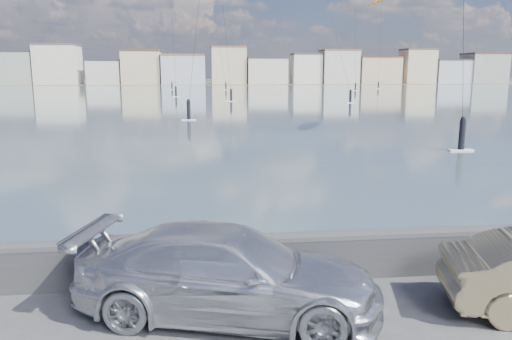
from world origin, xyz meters
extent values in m
cube|color=#3B4F5D|center=(0.00, 91.50, 0.01)|extent=(500.00, 177.00, 0.00)
cube|color=#4C473D|center=(0.00, 200.00, 0.01)|extent=(500.00, 60.00, 0.00)
cube|color=#28282B|center=(0.00, 2.70, 0.45)|extent=(400.00, 0.35, 0.90)
cylinder|color=#28282B|center=(0.00, 2.70, 0.90)|extent=(400.00, 0.36, 0.36)
cube|color=gray|center=(-66.00, 186.00, 5.75)|extent=(13.00, 11.00, 11.50)
cube|color=#2D2D33|center=(-66.00, 186.00, 11.80)|extent=(13.26, 11.22, 0.60)
cube|color=beige|center=(-51.50, 186.00, 7.00)|extent=(15.00, 12.00, 14.00)
cube|color=#4C423D|center=(-51.50, 186.00, 14.30)|extent=(15.30, 12.24, 0.60)
cube|color=beige|center=(-35.00, 186.00, 4.25)|extent=(12.00, 10.00, 8.50)
cube|color=#2D2D33|center=(-35.00, 186.00, 8.80)|extent=(12.24, 10.20, 0.60)
cube|color=beige|center=(-21.50, 186.00, 6.00)|extent=(14.00, 11.00, 12.00)
cube|color=#562D23|center=(-21.50, 186.00, 12.30)|extent=(14.28, 11.22, 0.60)
cube|color=#B2B7C6|center=(-6.00, 186.00, 5.25)|extent=(16.00, 13.00, 10.50)
cube|color=brown|center=(-6.00, 186.00, 10.80)|extent=(16.32, 13.26, 0.60)
cube|color=beige|center=(11.00, 186.00, 6.75)|extent=(13.00, 10.00, 13.50)
cube|color=brown|center=(11.00, 186.00, 13.80)|extent=(13.26, 10.20, 0.60)
cube|color=beige|center=(25.50, 186.00, 4.75)|extent=(15.00, 12.00, 9.50)
cube|color=#383330|center=(25.50, 186.00, 9.80)|extent=(15.30, 12.24, 0.60)
cube|color=silver|center=(41.00, 186.00, 5.50)|extent=(11.00, 9.00, 11.00)
cube|color=#4C423D|center=(41.00, 186.00, 11.30)|extent=(11.22, 9.18, 0.60)
cube|color=beige|center=(54.00, 186.00, 6.25)|extent=(14.00, 11.00, 12.50)
cube|color=brown|center=(54.00, 186.00, 12.80)|extent=(14.28, 11.22, 0.60)
cube|color=#CCB293|center=(69.50, 186.00, 5.00)|extent=(16.00, 12.00, 10.00)
cube|color=#562D23|center=(69.50, 186.00, 10.30)|extent=(16.32, 12.24, 0.60)
cube|color=beige|center=(86.00, 186.00, 6.50)|extent=(12.00, 10.00, 13.00)
cube|color=#4C423D|center=(86.00, 186.00, 13.30)|extent=(12.24, 10.20, 0.60)
cube|color=#B2B7C6|center=(99.50, 186.00, 4.50)|extent=(14.00, 11.00, 9.00)
cube|color=#383330|center=(99.50, 186.00, 9.30)|extent=(14.28, 11.22, 0.60)
cube|color=gray|center=(114.00, 186.00, 5.75)|extent=(15.00, 12.00, 11.50)
cube|color=#562D23|center=(114.00, 186.00, 11.80)|extent=(15.30, 12.24, 0.60)
imported|color=silver|center=(0.18, 1.26, 0.82)|extent=(6.04, 3.67, 1.64)
cube|color=white|center=(6.54, 122.42, 0.05)|extent=(1.40, 0.42, 0.08)
cylinder|color=black|center=(6.54, 122.42, 0.95)|extent=(0.36, 0.36, 1.70)
sphere|color=black|center=(6.54, 122.42, 1.85)|extent=(0.28, 0.28, 0.28)
cylinder|color=black|center=(4.80, 128.97, 14.37)|extent=(3.53, 13.13, 26.16)
cube|color=white|center=(-4.57, 86.54, 0.05)|extent=(1.40, 0.42, 0.08)
cylinder|color=black|center=(-4.57, 86.54, 0.95)|extent=(0.36, 0.36, 1.70)
sphere|color=black|center=(-4.57, 86.54, 1.85)|extent=(0.28, 0.28, 0.28)
cylinder|color=black|center=(-5.29, 92.99, 17.91)|extent=(1.47, 12.95, 33.22)
cylinder|color=black|center=(56.50, 82.65, 14.70)|extent=(1.16, 12.05, 26.81)
cube|color=white|center=(38.09, 113.76, 0.05)|extent=(1.40, 0.42, 0.08)
cylinder|color=black|center=(38.09, 113.76, 0.95)|extent=(0.36, 0.36, 1.70)
sphere|color=black|center=(38.09, 113.76, 1.85)|extent=(0.28, 0.28, 0.28)
cylinder|color=black|center=(39.61, 120.65, 17.44)|extent=(3.07, 13.82, 32.30)
cube|color=white|center=(48.49, 126.26, 0.05)|extent=(1.40, 0.42, 0.08)
cylinder|color=black|center=(48.49, 126.26, 0.95)|extent=(0.36, 0.36, 1.70)
sphere|color=black|center=(48.49, 126.26, 1.85)|extent=(0.28, 0.28, 0.28)
cylinder|color=black|center=(49.64, 129.75, 12.88)|extent=(2.34, 7.02, 23.17)
cube|color=white|center=(14.65, 19.51, 0.05)|extent=(1.40, 0.42, 0.08)
cylinder|color=black|center=(14.65, 19.51, 0.95)|extent=(0.36, 0.36, 1.70)
sphere|color=black|center=(14.65, 19.51, 1.85)|extent=(0.28, 0.28, 0.28)
cylinder|color=black|center=(16.46, 23.59, 6.92)|extent=(3.65, 8.19, 11.26)
cube|color=white|center=(21.87, 64.76, 0.05)|extent=(1.40, 0.42, 0.08)
cylinder|color=black|center=(21.87, 64.76, 0.95)|extent=(0.36, 0.36, 1.70)
sphere|color=black|center=(21.87, 64.76, 1.85)|extent=(0.28, 0.28, 0.28)
cylinder|color=black|center=(19.99, 72.17, 15.22)|extent=(3.79, 14.85, 27.85)
cube|color=white|center=(-7.41, 127.10, 0.05)|extent=(1.40, 0.42, 0.08)
cylinder|color=black|center=(-7.41, 127.10, 0.95)|extent=(0.36, 0.36, 1.70)
sphere|color=black|center=(-7.41, 127.10, 1.85)|extent=(0.28, 0.28, 0.28)
cylinder|color=black|center=(-9.37, 134.69, 14.09)|extent=(3.96, 15.23, 25.60)
cube|color=white|center=(4.62, 70.79, 0.05)|extent=(1.40, 0.42, 0.08)
cylinder|color=black|center=(4.62, 70.79, 0.95)|extent=(0.36, 0.36, 1.70)
sphere|color=black|center=(4.62, 70.79, 1.85)|extent=(0.28, 0.28, 0.28)
cube|color=white|center=(-1.32, 40.19, 0.05)|extent=(1.40, 0.42, 0.08)
cylinder|color=black|center=(-1.32, 40.19, 0.95)|extent=(0.36, 0.36, 1.70)
sphere|color=black|center=(-1.32, 40.19, 1.85)|extent=(0.28, 0.28, 0.28)
cylinder|color=black|center=(-0.28, 45.98, 10.13)|extent=(2.11, 11.62, 17.67)
camera|label=1|loc=(-0.29, -7.42, 4.45)|focal=35.00mm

